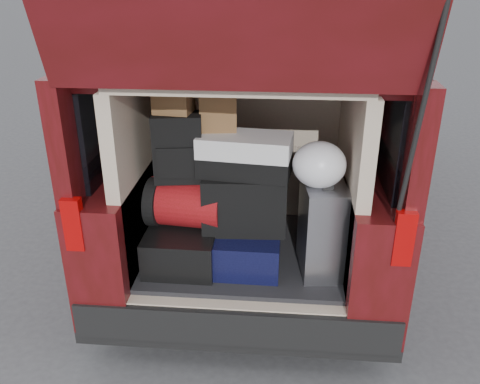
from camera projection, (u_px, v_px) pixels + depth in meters
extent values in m
plane|color=#3C3C3F|center=(240.00, 342.00, 3.36)|extent=(80.00, 80.00, 0.00)
cylinder|color=black|center=(131.00, 262.00, 3.65)|extent=(0.24, 0.64, 0.64)
cylinder|color=black|center=(363.00, 273.00, 3.52)|extent=(0.24, 0.64, 0.64)
cylinder|color=black|center=(202.00, 126.00, 6.64)|extent=(0.24, 0.64, 0.64)
cylinder|color=black|center=(329.00, 129.00, 6.51)|extent=(0.24, 0.64, 0.64)
cube|color=black|center=(258.00, 182.00, 5.13)|extent=(1.90, 4.85, 0.08)
cube|color=#450E0B|center=(179.00, 138.00, 5.01)|extent=(0.33, 4.85, 0.80)
cube|color=#450E0B|center=(340.00, 142.00, 4.88)|extent=(0.33, 4.85, 0.80)
cube|color=#450E0B|center=(260.00, 30.00, 4.52)|extent=(1.82, 4.46, 0.10)
cube|color=black|center=(163.00, 64.00, 4.62)|extent=(0.12, 4.25, 0.68)
cube|color=black|center=(359.00, 67.00, 4.48)|extent=(0.12, 4.25, 0.68)
cube|color=black|center=(236.00, 322.00, 2.93)|extent=(1.86, 0.16, 0.22)
cube|color=#990505|center=(74.00, 224.00, 2.70)|extent=(0.10, 0.06, 0.30)
cube|color=#990505|center=(403.00, 238.00, 2.57)|extent=(0.10, 0.06, 0.30)
cube|color=black|center=(244.00, 253.00, 3.39)|extent=(1.24, 1.05, 0.06)
cube|color=tan|center=(139.00, 165.00, 3.19)|extent=(0.08, 1.05, 1.15)
cube|color=tan|center=(352.00, 172.00, 3.09)|extent=(0.08, 1.05, 1.15)
cube|color=tan|center=(250.00, 140.00, 3.64)|extent=(1.34, 0.06, 1.15)
cube|color=tan|center=(244.00, 70.00, 2.89)|extent=(1.34, 1.05, 0.06)
cylinder|color=black|center=(421.00, 122.00, 2.24)|extent=(0.02, 0.90, 0.76)
cube|color=black|center=(243.00, 283.00, 3.49)|extent=(1.24, 1.05, 0.55)
cube|color=black|center=(185.00, 241.00, 3.23)|extent=(0.44, 0.60, 0.24)
cube|color=black|center=(246.00, 246.00, 3.19)|extent=(0.43, 0.52, 0.23)
cube|color=silver|center=(322.00, 228.00, 3.04)|extent=(0.28, 0.41, 0.58)
cube|color=maroon|center=(186.00, 203.00, 3.13)|extent=(0.49, 0.35, 0.30)
cube|color=black|center=(244.00, 201.00, 3.10)|extent=(0.52, 0.33, 0.36)
cube|color=black|center=(178.00, 148.00, 3.00)|extent=(0.31, 0.21, 0.41)
cube|color=silver|center=(245.00, 155.00, 2.98)|extent=(0.57, 0.34, 0.24)
cube|color=brown|center=(173.00, 96.00, 2.91)|extent=(0.23, 0.20, 0.19)
cube|color=brown|center=(218.00, 111.00, 3.00)|extent=(0.24, 0.21, 0.22)
ellipsoid|color=white|center=(319.00, 165.00, 2.84)|extent=(0.32, 0.30, 0.26)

